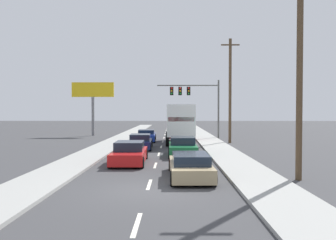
{
  "coord_description": "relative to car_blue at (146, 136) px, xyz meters",
  "views": [
    {
      "loc": [
        0.98,
        -13.06,
        3.13
      ],
      "look_at": [
        0.61,
        15.23,
        2.38
      ],
      "focal_mm": 35.46,
      "sensor_mm": 36.0,
      "label": 1
    }
  ],
  "objects": [
    {
      "name": "box_truck",
      "position": [
        3.38,
        -2.79,
        1.53
      ],
      "size": [
        2.72,
        8.68,
        3.7
      ],
      "color": "white",
      "rests_on": "ground_plane"
    },
    {
      "name": "traffic_signal_mast",
      "position": [
        4.77,
        3.8,
        4.48
      ],
      "size": [
        7.18,
        0.69,
        6.72
      ],
      "color": "#595B56",
      "rests_on": "ground_plane"
    },
    {
      "name": "car_tan",
      "position": [
        3.53,
        -18.94,
        -0.01
      ],
      "size": [
        2.06,
        4.75,
        1.17
      ],
      "color": "tan",
      "rests_on": "ground_plane"
    },
    {
      "name": "sidewalk_left",
      "position": [
        -3.08,
        -1.39,
        -0.49
      ],
      "size": [
        2.49,
        80.0,
        0.14
      ],
      "primitive_type": "cube",
      "color": "#9E9E99",
      "rests_on": "ground_plane"
    },
    {
      "name": "car_red",
      "position": [
        0.12,
        -14.59,
        0.03
      ],
      "size": [
        2.05,
        4.69,
        1.31
      ],
      "color": "red",
      "rests_on": "ground_plane"
    },
    {
      "name": "utility_pole_near",
      "position": [
        8.44,
        -19.39,
        4.48
      ],
      "size": [
        1.8,
        0.28,
        9.8
      ],
      "color": "brown",
      "rests_on": "ground_plane"
    },
    {
      "name": "car_green",
      "position": [
        3.42,
        -11.18,
        0.05
      ],
      "size": [
        2.01,
        4.25,
        1.32
      ],
      "color": "#196B38",
      "rests_on": "ground_plane"
    },
    {
      "name": "sidewalk_right",
      "position": [
        6.51,
        -1.39,
        -0.49
      ],
      "size": [
        2.49,
        80.0,
        0.14
      ],
      "primitive_type": "cube",
      "color": "#9E9E99",
      "rests_on": "ground_plane"
    },
    {
      "name": "ground_plane",
      "position": [
        1.72,
        3.61,
        -0.56
      ],
      "size": [
        140.0,
        140.0,
        0.0
      ],
      "primitive_type": "plane",
      "color": "#3D3D3F"
    },
    {
      "name": "lane_markings",
      "position": [
        1.72,
        -2.89,
        -0.56
      ],
      "size": [
        0.14,
        57.0,
        0.01
      ],
      "color": "silver",
      "rests_on": "ground_plane"
    },
    {
      "name": "roadside_billboard",
      "position": [
        -7.44,
        7.73,
        4.5
      ],
      "size": [
        5.36,
        0.36,
        6.82
      ],
      "color": "slate",
      "rests_on": "ground_plane"
    },
    {
      "name": "car_navy",
      "position": [
        0.03,
        -6.93,
        -0.0
      ],
      "size": [
        2.06,
        4.59,
        1.23
      ],
      "color": "#141E4C",
      "rests_on": "ground_plane"
    },
    {
      "name": "utility_pole_mid",
      "position": [
        8.38,
        -1.76,
        4.7
      ],
      "size": [
        1.8,
        0.28,
        10.23
      ],
      "color": "brown",
      "rests_on": "ground_plane"
    },
    {
      "name": "car_blue",
      "position": [
        0.0,
        0.0,
        0.0
      ],
      "size": [
        2.07,
        4.75,
        1.21
      ],
      "color": "#1E389E",
      "rests_on": "ground_plane"
    }
  ]
}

